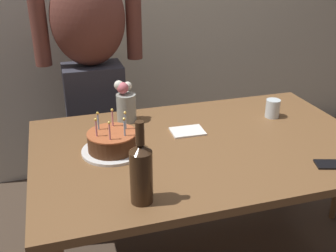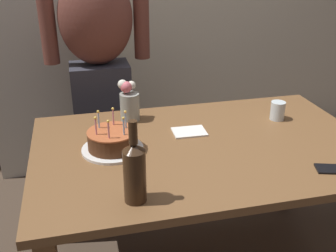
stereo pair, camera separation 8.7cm
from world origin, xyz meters
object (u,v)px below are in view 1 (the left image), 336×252
at_px(wine_bottle, 141,172).
at_px(flower_vase, 126,103).
at_px(water_glass_near, 273,108).
at_px(cell_phone, 334,164).
at_px(person_man_bearded, 92,73).
at_px(napkin_stack, 187,131).
at_px(birthday_cake, 112,143).

distance_m(wine_bottle, flower_vase, 0.70).
distance_m(water_glass_near, cell_phone, 0.51).
xyz_separation_m(cell_phone, person_man_bearded, (-0.82, 1.11, 0.13)).
height_order(water_glass_near, cell_phone, water_glass_near).
xyz_separation_m(wine_bottle, napkin_stack, (0.33, 0.48, -0.11)).
xyz_separation_m(water_glass_near, person_man_bearded, (-0.84, 0.59, 0.09)).
relative_size(water_glass_near, person_man_bearded, 0.06).
relative_size(cell_phone, person_man_bearded, 0.09).
xyz_separation_m(water_glass_near, napkin_stack, (-0.48, -0.05, -0.04)).
xyz_separation_m(water_glass_near, cell_phone, (-0.01, -0.51, -0.04)).
distance_m(wine_bottle, napkin_stack, 0.60).
bearing_deg(flower_vase, cell_phone, -43.67).
distance_m(birthday_cake, person_man_bearded, 0.74).
distance_m(birthday_cake, water_glass_near, 0.86).
height_order(water_glass_near, person_man_bearded, person_man_bearded).
bearing_deg(wine_bottle, birthday_cake, 95.45).
xyz_separation_m(napkin_stack, person_man_bearded, (-0.36, 0.64, 0.13)).
bearing_deg(wine_bottle, napkin_stack, 55.11).
xyz_separation_m(wine_bottle, cell_phone, (0.80, 0.02, -0.11)).
relative_size(cell_phone, napkin_stack, 0.93).
height_order(birthday_cake, wine_bottle, wine_bottle).
bearing_deg(birthday_cake, person_man_bearded, 89.03).
distance_m(cell_phone, flower_vase, 0.99).
height_order(water_glass_near, flower_vase, flower_vase).
bearing_deg(wine_bottle, cell_phone, 1.16).
height_order(wine_bottle, flower_vase, wine_bottle).
xyz_separation_m(cell_phone, flower_vase, (-0.71, 0.68, 0.09)).
bearing_deg(person_man_bearded, flower_vase, 104.24).
height_order(wine_bottle, napkin_stack, wine_bottle).
bearing_deg(cell_phone, birthday_cake, 173.21).
height_order(cell_phone, person_man_bearded, person_man_bearded).
height_order(wine_bottle, cell_phone, wine_bottle).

